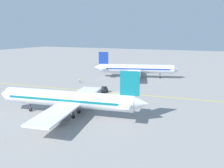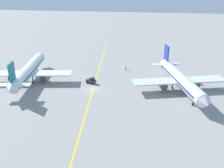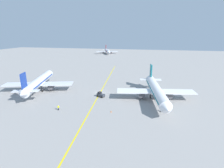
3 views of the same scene
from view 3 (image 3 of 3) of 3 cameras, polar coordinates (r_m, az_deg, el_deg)
ground_plane at (r=71.80m, az=-3.86°, el=-2.81°), size 400.00×400.00×0.00m
apron_yellow_centreline at (r=71.80m, az=-3.86°, el=-2.81°), size 12.61×119.42×0.01m
airplane_at_gate at (r=79.28m, az=-22.76°, el=0.57°), size 28.35×34.93×10.60m
airplane_adjacent_stand at (r=64.83m, az=14.17°, el=-1.95°), size 28.47×35.47×10.60m
airplane_distant_taxiing at (r=207.98m, az=-1.58°, el=10.73°), size 25.16×30.71×9.54m
baggage_tug_dark at (r=66.74m, az=-3.74°, el=-3.49°), size 3.35×2.65×2.11m
ground_crew_worker at (r=58.00m, az=-17.10°, el=-7.35°), size 0.38×0.51×1.68m
traffic_cone_near_nose at (r=76.58m, az=-24.91°, el=-2.90°), size 0.32×0.32×0.55m
traffic_cone_mid_apron at (r=54.34m, az=-0.32°, el=-8.95°), size 0.32×0.32×0.55m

